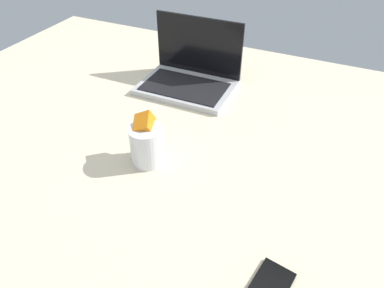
% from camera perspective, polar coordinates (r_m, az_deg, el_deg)
% --- Properties ---
extents(bed_mattress, '(1.80, 1.40, 0.18)m').
position_cam_1_polar(bed_mattress, '(1.18, -5.16, -1.06)').
color(bed_mattress, beige).
rests_on(bed_mattress, ground).
extents(laptop, '(0.33, 0.23, 0.23)m').
position_cam_1_polar(laptop, '(1.32, -0.36, 10.86)').
color(laptop, '#B7BABC').
rests_on(laptop, bed_mattress).
extents(snack_cup, '(0.09, 0.10, 0.14)m').
position_cam_1_polar(snack_cup, '(0.97, -7.27, 0.10)').
color(snack_cup, silver).
rests_on(snack_cup, bed_mattress).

